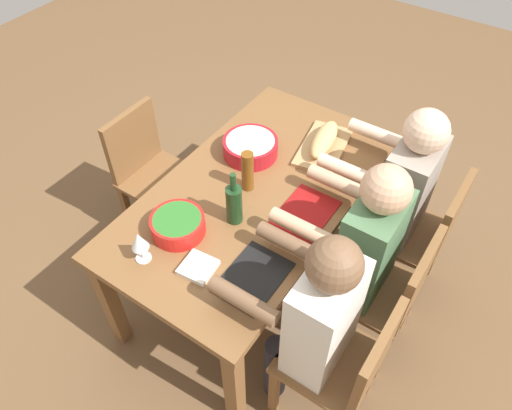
{
  "coord_description": "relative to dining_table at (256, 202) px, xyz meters",
  "views": [
    {
      "loc": [
        1.42,
        0.95,
        2.47
      ],
      "look_at": [
        0.0,
        0.0,
        0.63
      ],
      "focal_mm": 34.2,
      "sensor_mm": 36.0,
      "label": 1
    }
  ],
  "objects": [
    {
      "name": "ground_plane",
      "position": [
        0.0,
        0.0,
        -0.65
      ],
      "size": [
        8.0,
        8.0,
        0.0
      ],
      "primitive_type": "plane",
      "color": "brown"
    },
    {
      "name": "dining_table",
      "position": [
        0.0,
        0.0,
        0.0
      ],
      "size": [
        1.6,
        0.88,
        0.74
      ],
      "color": "brown",
      "rests_on": "ground_plane"
    },
    {
      "name": "chair_far_left",
      "position": [
        -0.44,
        0.76,
        -0.17
      ],
      "size": [
        0.4,
        0.4,
        0.85
      ],
      "color": "brown",
      "rests_on": "ground_plane"
    },
    {
      "name": "diner_far_left",
      "position": [
        -0.44,
        0.58,
        0.05
      ],
      "size": [
        0.41,
        0.53,
        1.2
      ],
      "color": "#2D2D38",
      "rests_on": "ground_plane"
    },
    {
      "name": "chair_near_center",
      "position": [
        0.0,
        -0.76,
        -0.17
      ],
      "size": [
        0.4,
        0.4,
        0.85
      ],
      "color": "brown",
      "rests_on": "ground_plane"
    },
    {
      "name": "chair_far_right",
      "position": [
        0.44,
        0.76,
        -0.17
      ],
      "size": [
        0.4,
        0.4,
        0.85
      ],
      "color": "brown",
      "rests_on": "ground_plane"
    },
    {
      "name": "diner_far_right",
      "position": [
        0.44,
        0.58,
        0.05
      ],
      "size": [
        0.41,
        0.53,
        1.2
      ],
      "color": "#2D2D38",
      "rests_on": "ground_plane"
    },
    {
      "name": "chair_far_center",
      "position": [
        0.0,
        0.76,
        -0.17
      ],
      "size": [
        0.4,
        0.4,
        0.85
      ],
      "color": "brown",
      "rests_on": "ground_plane"
    },
    {
      "name": "diner_far_center",
      "position": [
        -0.0,
        0.58,
        0.05
      ],
      "size": [
        0.41,
        0.53,
        1.2
      ],
      "color": "#2D2D38",
      "rests_on": "ground_plane"
    },
    {
      "name": "serving_bowl_greens",
      "position": [
        0.42,
        -0.14,
        0.14
      ],
      "size": [
        0.25,
        0.25,
        0.09
      ],
      "color": "red",
      "rests_on": "dining_table"
    },
    {
      "name": "serving_bowl_pasta",
      "position": [
        -0.21,
        -0.18,
        0.15
      ],
      "size": [
        0.29,
        0.29,
        0.09
      ],
      "color": "#B21923",
      "rests_on": "dining_table"
    },
    {
      "name": "cutting_board",
      "position": [
        -0.46,
        0.13,
        0.1
      ],
      "size": [
        0.43,
        0.29,
        0.02
      ],
      "primitive_type": "cube",
      "rotation": [
        0.0,
        0.0,
        0.18
      ],
      "color": "tan",
      "rests_on": "dining_table"
    },
    {
      "name": "bread_loaf",
      "position": [
        -0.46,
        0.13,
        0.16
      ],
      "size": [
        0.33,
        0.16,
        0.09
      ],
      "primitive_type": "ellipsoid",
      "rotation": [
        0.0,
        0.0,
        0.18
      ],
      "color": "tan",
      "rests_on": "cutting_board"
    },
    {
      "name": "wine_bottle",
      "position": [
        0.22,
        0.03,
        0.2
      ],
      "size": [
        0.08,
        0.08,
        0.29
      ],
      "color": "#193819",
      "rests_on": "dining_table"
    },
    {
      "name": "beer_bottle",
      "position": [
        0.01,
        -0.04,
        0.2
      ],
      "size": [
        0.06,
        0.06,
        0.22
      ],
      "primitive_type": "cylinder",
      "color": "brown",
      "rests_on": "dining_table"
    },
    {
      "name": "wine_glass",
      "position": [
        0.63,
        -0.17,
        0.21
      ],
      "size": [
        0.08,
        0.08,
        0.17
      ],
      "color": "silver",
      "rests_on": "dining_table"
    },
    {
      "name": "placemat_far_right",
      "position": [
        0.44,
        0.28,
        0.1
      ],
      "size": [
        0.32,
        0.23,
        0.01
      ],
      "primitive_type": "cube",
      "color": "black",
      "rests_on": "dining_table"
    },
    {
      "name": "placemat_far_center",
      "position": [
        0.0,
        0.28,
        0.1
      ],
      "size": [
        0.32,
        0.23,
        0.01
      ],
      "primitive_type": "cube",
      "color": "maroon",
      "rests_on": "dining_table"
    },
    {
      "name": "napkin_stack",
      "position": [
        0.54,
        0.06,
        0.1
      ],
      "size": [
        0.15,
        0.15,
        0.02
      ],
      "primitive_type": "cube",
      "rotation": [
        0.0,
        0.0,
        0.1
      ],
      "color": "white",
      "rests_on": "dining_table"
    }
  ]
}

